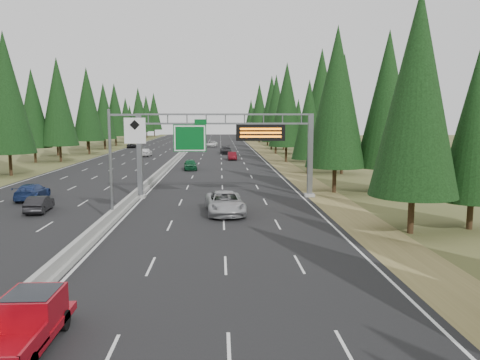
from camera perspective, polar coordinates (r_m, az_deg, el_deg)
The scene contains 19 objects.
road at distance 88.97m, azimuth -7.47°, elevation 2.69°, with size 32.00×260.00×0.08m, color black.
shoulder_right at distance 89.20m, azimuth 4.01°, elevation 2.74°, with size 3.60×260.00×0.06m, color olive.
shoulder_left at distance 92.24m, azimuth -18.56°, elevation 2.52°, with size 3.60×260.00×0.06m, color #474E24.
median_barrier at distance 88.94m, azimuth -7.47°, elevation 2.93°, with size 0.70×260.00×0.85m.
sign_gantry at distance 43.28m, azimuth -0.93°, elevation 4.65°, with size 16.75×0.98×7.80m.
hov_sign_pole at distance 34.16m, azimuth -14.59°, elevation 2.73°, with size 2.80×0.50×8.00m.
tree_row_right at distance 82.48m, azimuth 7.49°, elevation 8.68°, with size 12.02×240.45×18.95m.
tree_row_left at distance 91.07m, azimuth -21.67°, elevation 8.15°, with size 11.95×237.40×18.43m.
silver_minivan at distance 36.31m, azimuth -1.83°, elevation -2.80°, with size 2.81×6.10×1.70m, color #A5A5AA.
red_pickup at distance 17.25m, azimuth -24.39°, elevation -15.09°, with size 1.80×5.05×1.65m.
car_ahead_green at distance 67.73m, azimuth -6.07°, elevation 1.90°, with size 1.82×4.51×1.54m, color #12522C.
car_ahead_dkred at distance 83.59m, azimuth -0.97°, elevation 2.96°, with size 1.50×4.29×1.41m, color #590C14.
car_ahead_dkgrey at distance 97.89m, azimuth -1.75°, elevation 3.68°, with size 2.24×5.51×1.60m, color black.
car_ahead_white at distance 122.49m, azimuth -3.45°, elevation 4.41°, with size 2.46×5.34×1.48m, color white.
car_ahead_far at distance 145.53m, azimuth -4.78°, elevation 4.89°, with size 1.74×4.33×1.48m, color black.
car_onc_near at distance 40.21m, azimuth -23.28°, elevation -2.68°, with size 1.39×3.98×1.31m, color black.
car_onc_blue at distance 46.56m, azimuth -24.01°, elevation -1.30°, with size 2.07×5.09×1.48m, color navy.
car_onc_white at distance 93.26m, azimuth -11.38°, elevation 3.35°, with size 1.93×4.80×1.64m, color white.
car_onc_far at distance 121.40m, azimuth -13.07°, elevation 4.15°, with size 2.13×4.61×1.28m, color black.
Camera 1 is at (7.74, -8.32, 7.43)m, focal length 35.00 mm.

